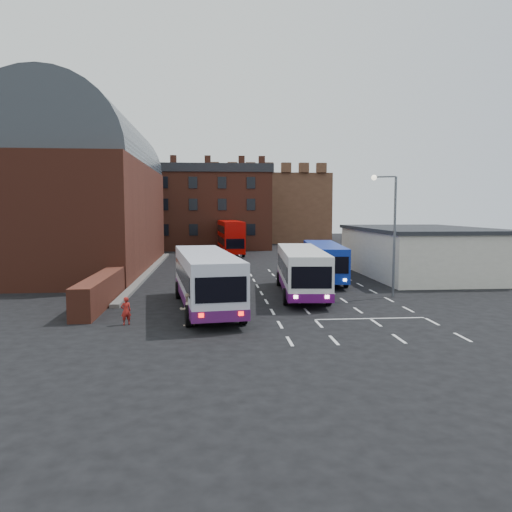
{
  "coord_description": "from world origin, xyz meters",
  "views": [
    {
      "loc": [
        -3.38,
        -28.65,
        5.84
      ],
      "look_at": [
        0.0,
        10.0,
        2.2
      ],
      "focal_mm": 35.0,
      "sensor_mm": 36.0,
      "label": 1
    }
  ],
  "objects": [
    {
      "name": "ground",
      "position": [
        0.0,
        0.0,
        0.0
      ],
      "size": [
        180.0,
        180.0,
        0.0
      ],
      "primitive_type": "plane",
      "color": "black"
    },
    {
      "name": "pedestrian_beige",
      "position": [
        -4.67,
        -3.75,
        0.82
      ],
      "size": [
        0.99,
        0.91,
        1.65
      ],
      "primitive_type": "imported",
      "rotation": [
        0.0,
        0.0,
        3.6
      ],
      "color": "tan",
      "rests_on": "ground"
    },
    {
      "name": "pedestrian_red",
      "position": [
        -7.78,
        -3.29,
        0.71
      ],
      "size": [
        0.62,
        0.53,
        1.43
      ],
      "primitive_type": "imported",
      "rotation": [
        0.0,
        0.0,
        3.57
      ],
      "color": "maroon",
      "rests_on": "ground"
    },
    {
      "name": "cream_building",
      "position": [
        15.0,
        14.0,
        2.16
      ],
      "size": [
        10.4,
        16.4,
        4.25
      ],
      "color": "beige",
      "rests_on": "ground"
    },
    {
      "name": "bus_white_outbound",
      "position": [
        -3.79,
        0.41,
        1.96
      ],
      "size": [
        4.31,
        12.41,
        3.31
      ],
      "rotation": [
        0.0,
        0.0,
        0.13
      ],
      "color": "silver",
      "rests_on": "ground"
    },
    {
      "name": "bus_white_inbound",
      "position": [
        2.64,
        4.69,
        1.86
      ],
      "size": [
        3.58,
        11.69,
        3.14
      ],
      "rotation": [
        0.0,
        0.0,
        3.06
      ],
      "color": "silver",
      "rests_on": "ground"
    },
    {
      "name": "brick_terrace",
      "position": [
        -6.0,
        46.0,
        5.5
      ],
      "size": [
        22.0,
        10.0,
        11.0
      ],
      "primitive_type": "cube",
      "color": "brown",
      "rests_on": "ground"
    },
    {
      "name": "bus_blue",
      "position": [
        5.69,
        11.25,
        1.78
      ],
      "size": [
        3.69,
        11.24,
        3.01
      ],
      "rotation": [
        0.0,
        0.0,
        3.03
      ],
      "color": "#0C2695",
      "rests_on": "ground"
    },
    {
      "name": "castle_keep",
      "position": [
        6.0,
        66.0,
        6.0
      ],
      "size": [
        22.0,
        22.0,
        12.0
      ],
      "primitive_type": "cube",
      "color": "brown",
      "rests_on": "ground"
    },
    {
      "name": "railway_station",
      "position": [
        -15.5,
        21.0,
        7.64
      ],
      "size": [
        12.0,
        28.0,
        16.0
      ],
      "color": "#602B1E",
      "rests_on": "ground"
    },
    {
      "name": "bus_red_double",
      "position": [
        -1.08,
        35.42,
        2.31
      ],
      "size": [
        3.31,
        11.01,
        4.35
      ],
      "rotation": [
        0.0,
        0.0,
        3.21
      ],
      "color": "#AF0300",
      "rests_on": "ground"
    },
    {
      "name": "forecourt_wall",
      "position": [
        -10.2,
        2.0,
        0.9
      ],
      "size": [
        1.2,
        10.0,
        1.8
      ],
      "primitive_type": "cube",
      "color": "#602B1E",
      "rests_on": "ground"
    },
    {
      "name": "street_lamp",
      "position": [
        8.33,
        3.4,
        4.89
      ],
      "size": [
        1.57,
        0.73,
        8.1
      ],
      "rotation": [
        0.0,
        0.0,
        -0.34
      ],
      "color": "#52565D",
      "rests_on": "ground"
    }
  ]
}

